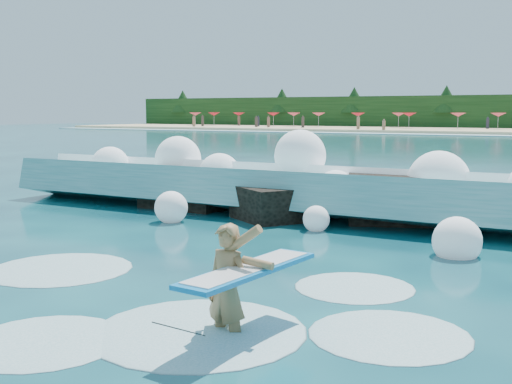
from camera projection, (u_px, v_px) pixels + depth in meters
ground at (124, 267)px, 11.16m from camera, size 200.00×200.00×0.00m
breaking_wave at (320, 194)px, 16.59m from camera, size 18.94×2.91×1.63m
rock_cluster at (270, 198)px, 16.87m from camera, size 8.09×3.35×1.37m
surfer_with_board at (232, 286)px, 7.74m from camera, size 0.96×2.85×1.64m
wave_spray at (334, 176)px, 16.21m from camera, size 15.19×4.69×2.39m
surf_foam at (188, 311)px, 8.74m from camera, size 9.30×5.94×0.13m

